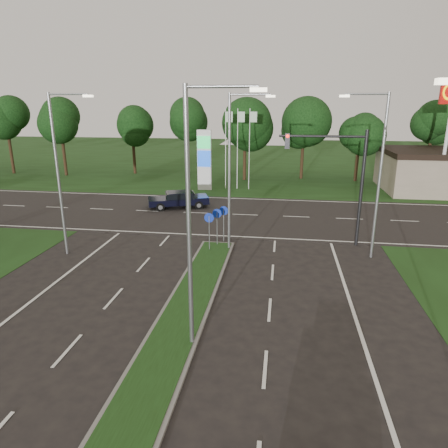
# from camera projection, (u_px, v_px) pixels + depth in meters

# --- Properties ---
(verge_far) EXTENTS (160.00, 50.00, 0.02)m
(verge_far) POSITION_uv_depth(u_px,v_px,m) (258.00, 161.00, 61.05)
(verge_far) COLOR #193311
(verge_far) RESTS_ON ground
(cross_road) EXTENTS (160.00, 12.00, 0.02)m
(cross_road) POSITION_uv_depth(u_px,v_px,m) (233.00, 214.00, 31.68)
(cross_road) COLOR black
(cross_road) RESTS_ON ground
(median_kerb) EXTENTS (2.00, 26.00, 0.12)m
(median_kerb) POSITION_uv_depth(u_px,v_px,m) (154.00, 377.00, 12.72)
(median_kerb) COLOR slate
(median_kerb) RESTS_ON ground
(streetlight_median_near) EXTENTS (2.53, 0.22, 9.00)m
(streetlight_median_near) POSITION_uv_depth(u_px,v_px,m) (194.00, 210.00, 13.03)
(streetlight_median_near) COLOR gray
(streetlight_median_near) RESTS_ON ground
(streetlight_median_far) EXTENTS (2.53, 0.22, 9.00)m
(streetlight_median_far) POSITION_uv_depth(u_px,v_px,m) (233.00, 166.00, 22.50)
(streetlight_median_far) COLOR gray
(streetlight_median_far) RESTS_ON ground
(streetlight_left_far) EXTENTS (2.53, 0.22, 9.00)m
(streetlight_left_far) POSITION_uv_depth(u_px,v_px,m) (60.00, 167.00, 21.91)
(streetlight_left_far) COLOR gray
(streetlight_left_far) RESTS_ON ground
(streetlight_right_far) EXTENTS (2.53, 0.22, 9.00)m
(streetlight_right_far) POSITION_uv_depth(u_px,v_px,m) (377.00, 169.00, 21.41)
(streetlight_right_far) COLOR gray
(streetlight_right_far) RESTS_ON ground
(traffic_signal) EXTENTS (5.10, 0.42, 7.00)m
(traffic_signal) POSITION_uv_depth(u_px,v_px,m) (340.00, 170.00, 23.65)
(traffic_signal) COLOR black
(traffic_signal) RESTS_ON ground
(median_signs) EXTENTS (1.16, 1.76, 2.38)m
(median_signs) POSITION_uv_depth(u_px,v_px,m) (217.00, 220.00, 23.99)
(median_signs) COLOR gray
(median_signs) RESTS_ON ground
(gas_pylon) EXTENTS (5.80, 1.26, 8.00)m
(gas_pylon) POSITION_uv_depth(u_px,v_px,m) (207.00, 158.00, 39.86)
(gas_pylon) COLOR silver
(gas_pylon) RESTS_ON ground
(treeline_far) EXTENTS (6.00, 6.00, 9.90)m
(treeline_far) POSITION_uv_depth(u_px,v_px,m) (252.00, 119.00, 44.79)
(treeline_far) COLOR black
(treeline_far) RESTS_ON ground
(navy_sedan) EXTENTS (5.34, 3.63, 1.36)m
(navy_sedan) POSITION_uv_depth(u_px,v_px,m) (179.00, 199.00, 33.57)
(navy_sedan) COLOR black
(navy_sedan) RESTS_ON ground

